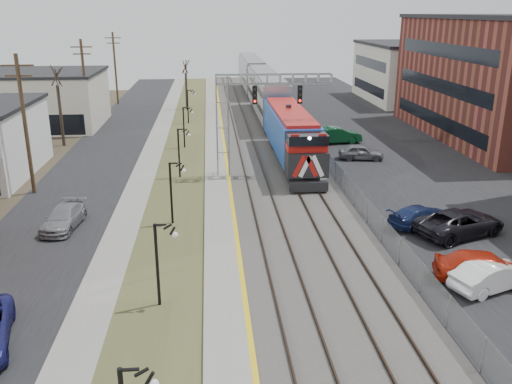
{
  "coord_description": "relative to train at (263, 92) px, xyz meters",
  "views": [
    {
      "loc": [
        -1.52,
        -14.0,
        12.72
      ],
      "look_at": [
        1.1,
        16.11,
        2.6
      ],
      "focal_mm": 38.0,
      "sensor_mm": 36.0,
      "label": 1
    }
  ],
  "objects": [
    {
      "name": "ballast_bed",
      "position": [
        -1.5,
        -20.58,
        -2.78
      ],
      "size": [
        8.0,
        120.0,
        0.2
      ],
      "primitive_type": "cube",
      "color": "#595651",
      "rests_on": "ground"
    },
    {
      "name": "track_near",
      "position": [
        -3.5,
        -20.58,
        -2.61
      ],
      "size": [
        1.58,
        120.0,
        0.15
      ],
      "color": "#2D2119",
      "rests_on": "ballast_bed"
    },
    {
      "name": "sidewalk",
      "position": [
        -12.5,
        -20.58,
        -2.84
      ],
      "size": [
        2.0,
        120.0,
        0.08
      ],
      "primitive_type": "cube",
      "color": "gray",
      "rests_on": "ground"
    },
    {
      "name": "platform_edge",
      "position": [
        -5.62,
        -20.58,
        -2.64
      ],
      "size": [
        0.24,
        120.0,
        0.01
      ],
      "primitive_type": "cube",
      "color": "gold",
      "rests_on": "platform"
    },
    {
      "name": "car_lot_c",
      "position": [
        7.62,
        -40.93,
        -2.1
      ],
      "size": [
        6.18,
        4.44,
        1.56
      ],
      "primitive_type": "imported",
      "rotation": [
        0.0,
        0.0,
        1.94
      ],
      "color": "black",
      "rests_on": "ground"
    },
    {
      "name": "platform",
      "position": [
        -6.5,
        -20.58,
        -2.76
      ],
      "size": [
        2.0,
        120.0,
        0.24
      ],
      "primitive_type": "cube",
      "color": "gray",
      "rests_on": "ground"
    },
    {
      "name": "signal_gantry",
      "position": [
        -4.28,
        -27.59,
        2.7
      ],
      "size": [
        9.0,
        1.07,
        8.15
      ],
      "color": "gray",
      "rests_on": "ground"
    },
    {
      "name": "parking_lot",
      "position": [
        10.5,
        -20.58,
        -2.86
      ],
      "size": [
        16.0,
        120.0,
        0.04
      ],
      "primitive_type": "cube",
      "color": "black",
      "rests_on": "ground"
    },
    {
      "name": "lampposts",
      "position": [
        -9.5,
        -37.29,
        -0.88
      ],
      "size": [
        0.14,
        62.14,
        4.0
      ],
      "color": "black",
      "rests_on": "ground"
    },
    {
      "name": "train",
      "position": [
        0.0,
        0.0,
        0.0
      ],
      "size": [
        3.0,
        63.05,
        5.33
      ],
      "color": "#13449E",
      "rests_on": "ground"
    },
    {
      "name": "car_lot_d",
      "position": [
        5.86,
        -39.28,
        -2.25
      ],
      "size": [
        4.74,
        3.4,
        1.27
      ],
      "primitive_type": "imported",
      "rotation": [
        0.0,
        0.0,
        1.99
      ],
      "color": "#16224D",
      "rests_on": "ground"
    },
    {
      "name": "utility_poles",
      "position": [
        -20.0,
        -30.58,
        2.12
      ],
      "size": [
        0.28,
        80.28,
        10.0
      ],
      "color": "#4C3823",
      "rests_on": "ground"
    },
    {
      "name": "grass_median",
      "position": [
        -9.5,
        -20.58,
        -2.85
      ],
      "size": [
        4.0,
        120.0,
        0.06
      ],
      "primitive_type": "cube",
      "color": "#454C28",
      "rests_on": "ground"
    },
    {
      "name": "car_street_b",
      "position": [
        -16.1,
        -37.72,
        -2.23
      ],
      "size": [
        2.3,
        4.66,
        1.3
      ],
      "primitive_type": "imported",
      "rotation": [
        0.0,
        0.0,
        -0.11
      ],
      "color": "gray",
      "rests_on": "ground"
    },
    {
      "name": "street_west",
      "position": [
        -17.0,
        -20.58,
        -2.86
      ],
      "size": [
        7.0,
        120.0,
        0.04
      ],
      "primitive_type": "cube",
      "color": "black",
      "rests_on": "ground"
    },
    {
      "name": "track_far",
      "position": [
        -0.0,
        -20.58,
        -2.61
      ],
      "size": [
        1.58,
        120.0,
        0.15
      ],
      "color": "#2D2119",
      "rests_on": "ballast_bed"
    },
    {
      "name": "car_lot_e",
      "position": [
        6.46,
        -23.45,
        -2.2
      ],
      "size": [
        4.2,
        2.24,
        1.36
      ],
      "primitive_type": "imported",
      "rotation": [
        0.0,
        0.0,
        1.4
      ],
      "color": "slate",
      "rests_on": "ground"
    },
    {
      "name": "bare_trees",
      "position": [
        -18.16,
        -16.67,
        -0.18
      ],
      "size": [
        12.3,
        42.3,
        5.95
      ],
      "color": "#382D23",
      "rests_on": "ground"
    },
    {
      "name": "car_lot_b",
      "position": [
        6.23,
        -47.42,
        -2.17
      ],
      "size": [
        4.58,
        2.98,
        1.43
      ],
      "primitive_type": "imported",
      "rotation": [
        0.0,
        0.0,
        1.94
      ],
      "color": "white",
      "rests_on": "ground"
    },
    {
      "name": "car_lot_a",
      "position": [
        6.17,
        -46.76,
        -2.08
      ],
      "size": [
        5.05,
        3.0,
        1.61
      ],
      "primitive_type": "imported",
      "rotation": [
        0.0,
        0.0,
        1.32
      ],
      "color": "#B0210D",
      "rests_on": "ground"
    },
    {
      "name": "fence",
      "position": [
        2.7,
        -20.58,
        -2.08
      ],
      "size": [
        0.04,
        120.0,
        1.6
      ],
      "primitive_type": "cube",
      "color": "gray",
      "rests_on": "ground"
    },
    {
      "name": "car_lot_f",
      "position": [
        5.72,
        -17.0,
        -2.07
      ],
      "size": [
        5.11,
        2.26,
        1.63
      ],
      "primitive_type": "imported",
      "rotation": [
        0.0,
        0.0,
        1.68
      ],
      "color": "#0D4523",
      "rests_on": "ground"
    }
  ]
}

